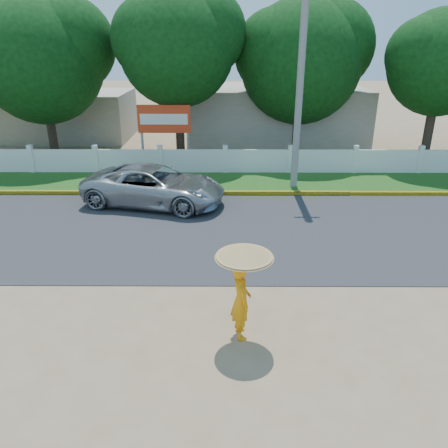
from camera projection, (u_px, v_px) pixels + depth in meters
name	position (u px, v px, depth m)	size (l,w,h in m)	color
ground	(223.00, 309.00, 10.13)	(120.00, 120.00, 0.00)	#9E8460
road	(224.00, 230.00, 14.27)	(60.00, 7.00, 0.02)	#38383A
grass_verge	(225.00, 182.00, 19.10)	(60.00, 3.50, 0.03)	#2D601E
curb	(225.00, 193.00, 17.51)	(40.00, 0.18, 0.16)	yellow
fence	(225.00, 161.00, 20.22)	(40.00, 0.10, 1.10)	silver
building_near	(276.00, 115.00, 26.05)	(10.00, 6.00, 3.20)	#B7AD99
building_far	(65.00, 115.00, 27.12)	(8.00, 5.00, 2.80)	#B7AD99
utility_pole	(301.00, 73.00, 16.74)	(0.28, 0.28, 9.12)	gray
vehicle	(154.00, 186.00, 16.28)	(2.42, 5.25, 1.46)	#A0A4A8
monk_with_parasol	(243.00, 278.00, 8.71)	(1.17, 1.17, 2.13)	orange
billboard	(164.00, 122.00, 20.63)	(2.50, 0.13, 2.95)	gray
tree_row	(273.00, 54.00, 21.30)	(35.38, 8.15, 9.46)	#473828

